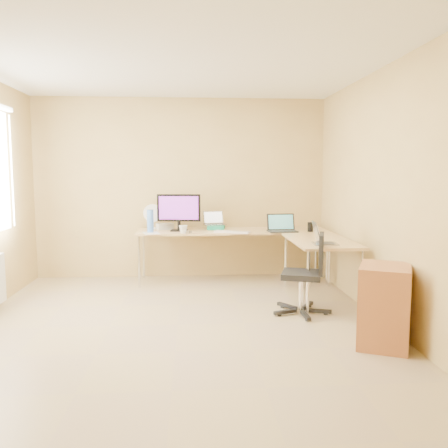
{
  "coord_description": "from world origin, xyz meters",
  "views": [
    {
      "loc": [
        0.15,
        -4.6,
        1.54
      ],
      "look_at": [
        0.55,
        1.1,
        0.9
      ],
      "focal_mm": 37.36,
      "sensor_mm": 36.0,
      "label": 1
    }
  ],
  "objects": [
    {
      "name": "laptop_center",
      "position": [
        0.48,
        2.05,
        0.88
      ],
      "size": [
        0.35,
        0.3,
        0.19
      ],
      "primitive_type": "cube",
      "rotation": [
        0.0,
        0.0,
        0.24
      ],
      "color": "#B4B4B4",
      "rests_on": "desk_main"
    },
    {
      "name": "black_cup",
      "position": [
        1.76,
        1.59,
        0.79
      ],
      "size": [
        0.1,
        0.1,
        0.13
      ],
      "primitive_type": "cylinder",
      "rotation": [
        0.0,
        0.0,
        0.36
      ],
      "color": "black",
      "rests_on": "desk_main"
    },
    {
      "name": "ceiling",
      "position": [
        0.0,
        0.0,
        2.6
      ],
      "size": [
        4.5,
        4.5,
        0.0
      ],
      "primitive_type": "plane",
      "rotation": [
        3.14,
        0.0,
        0.0
      ],
      "color": "white",
      "rests_on": "ground"
    },
    {
      "name": "cd_stack",
      "position": [
        0.09,
        1.55,
        0.75
      ],
      "size": [
        0.14,
        0.14,
        0.03
      ],
      "primitive_type": "cylinder",
      "rotation": [
        0.0,
        0.0,
        -0.16
      ],
      "color": "silver",
      "rests_on": "desk_main"
    },
    {
      "name": "monitor",
      "position": [
        -0.02,
        1.8,
        0.99
      ],
      "size": [
        0.61,
        0.25,
        0.51
      ],
      "primitive_type": "cube",
      "rotation": [
        0.0,
        0.0,
        -0.11
      ],
      "color": "black",
      "rests_on": "desk_main"
    },
    {
      "name": "wall_right",
      "position": [
        2.1,
        0.0,
        1.3
      ],
      "size": [
        0.0,
        4.5,
        4.5
      ],
      "primitive_type": "plane",
      "rotation": [
        1.57,
        0.0,
        -1.57
      ],
      "color": "tan",
      "rests_on": "ground"
    },
    {
      "name": "mouse",
      "position": [
        0.63,
        1.55,
        0.75
      ],
      "size": [
        0.1,
        0.07,
        0.03
      ],
      "primitive_type": "ellipsoid",
      "rotation": [
        0.0,
        0.0,
        -0.18
      ],
      "color": "beige",
      "rests_on": "desk_main"
    },
    {
      "name": "wall_front",
      "position": [
        0.0,
        -2.25,
        1.3
      ],
      "size": [
        4.5,
        0.0,
        4.5
      ],
      "primitive_type": "plane",
      "rotation": [
        -1.57,
        0.0,
        0.0
      ],
      "color": "tan",
      "rests_on": "ground"
    },
    {
      "name": "desk_main",
      "position": [
        0.72,
        1.85,
        0.36
      ],
      "size": [
        2.65,
        0.7,
        0.73
      ],
      "primitive_type": "cube",
      "color": "tan",
      "rests_on": "ground"
    },
    {
      "name": "white_box",
      "position": [
        -0.23,
        2.0,
        0.77
      ],
      "size": [
        0.27,
        0.23,
        0.08
      ],
      "primitive_type": "cube",
      "rotation": [
        0.0,
        0.0,
        0.34
      ],
      "color": "silver",
      "rests_on": "desk_main"
    },
    {
      "name": "laptop_black",
      "position": [
        1.38,
        1.61,
        0.85
      ],
      "size": [
        0.41,
        0.31,
        0.24
      ],
      "primitive_type": "cube",
      "rotation": [
        0.0,
        0.0,
        0.08
      ],
      "color": "black",
      "rests_on": "desk_main"
    },
    {
      "name": "floor",
      "position": [
        0.0,
        0.0,
        0.0
      ],
      "size": [
        4.5,
        4.5,
        0.0
      ],
      "primitive_type": "plane",
      "color": "tan",
      "rests_on": "ground"
    },
    {
      "name": "cabinet",
      "position": [
        1.85,
        -0.69,
        0.36
      ],
      "size": [
        0.6,
        0.65,
        0.72
      ],
      "primitive_type": "cube",
      "rotation": [
        0.0,
        0.0,
        -0.43
      ],
      "color": "brown",
      "rests_on": "ground"
    },
    {
      "name": "book_stack",
      "position": [
        0.5,
        1.98,
        0.76
      ],
      "size": [
        0.27,
        0.34,
        0.05
      ],
      "primitive_type": "cube",
      "rotation": [
        0.0,
        0.0,
        -0.15
      ],
      "color": "#127B58",
      "rests_on": "desk_main"
    },
    {
      "name": "water_bottle",
      "position": [
        -0.4,
        1.64,
        0.88
      ],
      "size": [
        0.11,
        0.11,
        0.31
      ],
      "primitive_type": "cylinder",
      "rotation": [
        0.0,
        0.0,
        -0.34
      ],
      "color": "#4A7EDA",
      "rests_on": "desk_main"
    },
    {
      "name": "laptop_return",
      "position": [
        1.65,
        0.49,
        0.84
      ],
      "size": [
        0.33,
        0.27,
        0.21
      ],
      "primitive_type": "cube",
      "rotation": [
        0.0,
        0.0,
        1.5
      ],
      "color": "#B0B1BE",
      "rests_on": "desk_return"
    },
    {
      "name": "wall_back",
      "position": [
        0.0,
        2.25,
        1.3
      ],
      "size": [
        4.5,
        0.0,
        4.5
      ],
      "primitive_type": "plane",
      "rotation": [
        1.57,
        0.0,
        0.0
      ],
      "color": "tan",
      "rests_on": "ground"
    },
    {
      "name": "mug",
      "position": [
        0.04,
        1.55,
        0.78
      ],
      "size": [
        0.14,
        0.14,
        0.11
      ],
      "primitive_type": "imported",
      "rotation": [
        0.0,
        0.0,
        -0.27
      ],
      "color": "silver",
      "rests_on": "desk_main"
    },
    {
      "name": "keyboard",
      "position": [
        0.69,
        1.55,
        0.74
      ],
      "size": [
        0.49,
        0.3,
        0.02
      ],
      "primitive_type": "cube",
      "rotation": [
        0.0,
        0.0,
        -0.38
      ],
      "color": "silver",
      "rests_on": "desk_main"
    },
    {
      "name": "desk_fan",
      "position": [
        -0.4,
        2.05,
        0.89
      ],
      "size": [
        0.29,
        0.29,
        0.32
      ],
      "primitive_type": "cylinder",
      "rotation": [
        0.0,
        0.0,
        -0.17
      ],
      "color": "white",
      "rests_on": "desk_main"
    },
    {
      "name": "office_chair",
      "position": [
        1.34,
        0.3,
        0.5
      ],
      "size": [
        0.67,
        0.67,
        0.89
      ],
      "primitive_type": "cube",
      "rotation": [
        0.0,
        0.0,
        -0.29
      ],
      "color": "black",
      "rests_on": "ground"
    },
    {
      "name": "papers",
      "position": [
        -0.39,
        1.58,
        0.73
      ],
      "size": [
        0.26,
        0.32,
        0.01
      ],
      "primitive_type": "cube",
      "rotation": [
        0.0,
        0.0,
        0.23
      ],
      "color": "silver",
      "rests_on": "desk_main"
    },
    {
      "name": "desk_return",
      "position": [
        1.7,
        0.85,
        0.36
      ],
      "size": [
        0.7,
        1.3,
        0.73
      ],
      "primitive_type": "cube",
      "color": "tan",
      "rests_on": "ground"
    }
  ]
}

